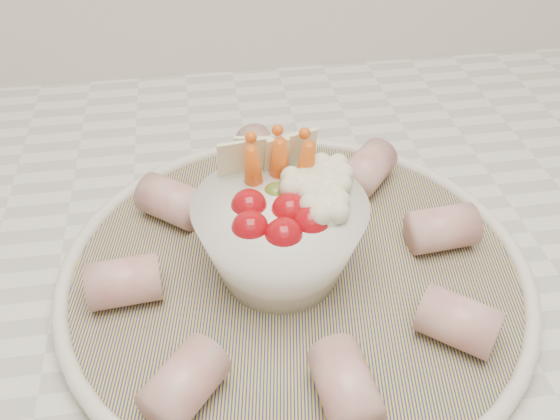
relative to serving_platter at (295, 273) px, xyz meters
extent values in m
cube|color=silver|center=(-0.07, 0.06, -0.03)|extent=(2.04, 0.62, 0.04)
cylinder|color=navy|center=(0.00, 0.00, 0.00)|extent=(0.42, 0.42, 0.01)
torus|color=silver|center=(0.00, 0.00, 0.00)|extent=(0.36, 0.36, 0.01)
sphere|color=#9C0A11|center=(-0.04, -0.02, 0.07)|extent=(0.03, 0.03, 0.03)
sphere|color=#9C0A11|center=(-0.01, -0.03, 0.07)|extent=(0.03, 0.03, 0.03)
sphere|color=#9C0A11|center=(0.01, -0.02, 0.07)|extent=(0.03, 0.03, 0.03)
sphere|color=#9C0A11|center=(-0.03, 0.00, 0.07)|extent=(0.03, 0.03, 0.03)
sphere|color=#9C0A11|center=(-0.01, -0.01, 0.07)|extent=(0.03, 0.03, 0.03)
sphere|color=#597426|center=(-0.01, 0.02, 0.07)|extent=(0.02, 0.02, 0.02)
cone|color=#D55614|center=(-0.03, 0.03, 0.08)|extent=(0.02, 0.03, 0.06)
cone|color=#D55614|center=(-0.01, 0.04, 0.08)|extent=(0.02, 0.03, 0.06)
cone|color=#D55614|center=(0.01, 0.03, 0.08)|extent=(0.02, 0.03, 0.06)
sphere|color=#ECE6CC|center=(0.02, 0.01, 0.07)|extent=(0.03, 0.03, 0.03)
sphere|color=#ECE6CC|center=(0.02, -0.01, 0.07)|extent=(0.03, 0.03, 0.03)
sphere|color=#ECE6CC|center=(0.03, 0.02, 0.07)|extent=(0.03, 0.03, 0.03)
sphere|color=#ECE6CC|center=(0.01, 0.01, 0.07)|extent=(0.03, 0.03, 0.03)
cube|color=beige|center=(-0.02, 0.04, 0.08)|extent=(0.04, 0.02, 0.04)
cube|color=beige|center=(0.00, 0.05, 0.08)|extent=(0.04, 0.02, 0.04)
cube|color=beige|center=(-0.03, 0.04, 0.08)|extent=(0.04, 0.02, 0.04)
cylinder|color=#AE4F55|center=(0.12, 0.01, 0.02)|extent=(0.05, 0.04, 0.03)
cylinder|color=#AE4F55|center=(0.08, 0.10, 0.02)|extent=(0.06, 0.06, 0.03)
cylinder|color=#AE4F55|center=(-0.01, 0.13, 0.02)|extent=(0.04, 0.05, 0.03)
cylinder|color=#AE4F55|center=(-0.09, 0.08, 0.02)|extent=(0.06, 0.06, 0.03)
cylinder|color=#AE4F55|center=(-0.13, -0.01, 0.02)|extent=(0.05, 0.04, 0.03)
cylinder|color=#AE4F55|center=(-0.09, -0.10, 0.02)|extent=(0.06, 0.06, 0.03)
cylinder|color=#AE4F55|center=(0.01, -0.12, 0.02)|extent=(0.04, 0.05, 0.03)
cylinder|color=#AE4F55|center=(0.10, -0.08, 0.02)|extent=(0.06, 0.06, 0.03)
camera|label=1|loc=(-0.06, -0.34, 0.35)|focal=40.00mm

